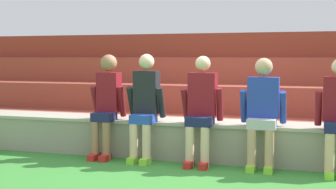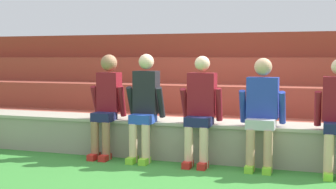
{
  "view_description": "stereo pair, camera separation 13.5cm",
  "coord_description": "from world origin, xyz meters",
  "px_view_note": "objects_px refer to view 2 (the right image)",
  "views": [
    {
      "loc": [
        1.39,
        -5.74,
        1.37
      ],
      "look_at": [
        -0.5,
        0.3,
        0.86
      ],
      "focal_mm": 49.67,
      "sensor_mm": 36.0,
      "label": 1
    },
    {
      "loc": [
        1.52,
        -5.7,
        1.37
      ],
      "look_at": [
        -0.5,
        0.3,
        0.86
      ],
      "focal_mm": 49.67,
      "sensor_mm": 36.0,
      "label": 2
    }
  ],
  "objects_px": {
    "person_center": "(144,104)",
    "person_far_right": "(262,109)",
    "person_right_of_center": "(200,107)",
    "person_left_of_center": "(107,102)"
  },
  "relations": [
    {
      "from": "person_left_of_center",
      "to": "person_right_of_center",
      "type": "height_order",
      "value": "person_left_of_center"
    },
    {
      "from": "person_center",
      "to": "person_right_of_center",
      "type": "distance_m",
      "value": 0.76
    },
    {
      "from": "person_center",
      "to": "person_right_of_center",
      "type": "bearing_deg",
      "value": 0.57
    },
    {
      "from": "person_left_of_center",
      "to": "person_center",
      "type": "bearing_deg",
      "value": -4.45
    },
    {
      "from": "person_center",
      "to": "person_right_of_center",
      "type": "relative_size",
      "value": 1.02
    },
    {
      "from": "person_left_of_center",
      "to": "person_right_of_center",
      "type": "relative_size",
      "value": 1.01
    },
    {
      "from": "person_center",
      "to": "person_far_right",
      "type": "bearing_deg",
      "value": 0.73
    },
    {
      "from": "person_right_of_center",
      "to": "person_center",
      "type": "bearing_deg",
      "value": -179.43
    },
    {
      "from": "person_center",
      "to": "person_far_right",
      "type": "relative_size",
      "value": 1.04
    },
    {
      "from": "person_right_of_center",
      "to": "person_far_right",
      "type": "height_order",
      "value": "person_right_of_center"
    }
  ]
}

